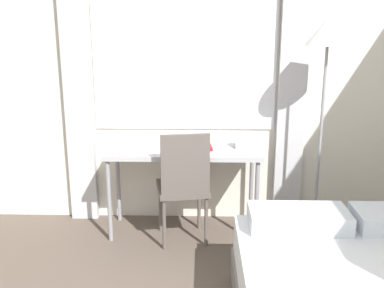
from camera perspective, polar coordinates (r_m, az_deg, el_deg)
The scene contains 6 objects.
wall_back_with_window at distance 3.97m, azimuth -1.93°, elevation 9.15°, with size 5.63×0.13×2.70m.
desk at distance 3.78m, azimuth -1.10°, elevation -1.61°, with size 1.29×0.49×0.74m.
desk_chair at distance 3.62m, azimuth -1.09°, elevation -4.79°, with size 0.46×0.46×0.95m.
standing_lamp at distance 3.66m, azimuth 16.77°, elevation 11.39°, with size 0.35×0.35×1.82m.
telephone at distance 3.83m, azimuth 6.70°, elevation 0.23°, with size 0.18×0.15×0.10m.
book at distance 3.77m, azimuth 0.39°, elevation -0.37°, with size 0.30×0.22×0.02m.
Camera 1 is at (0.23, -0.84, 1.75)m, focal length 42.00 mm.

